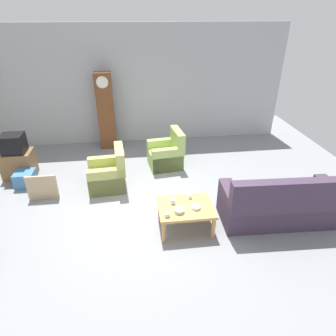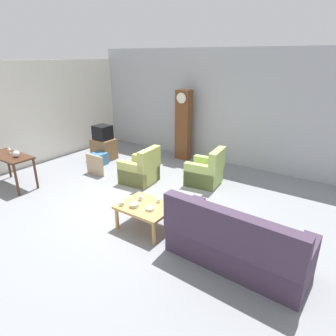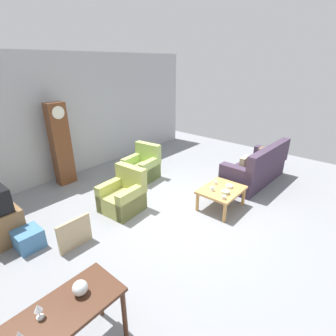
{
  "view_description": "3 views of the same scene",
  "coord_description": "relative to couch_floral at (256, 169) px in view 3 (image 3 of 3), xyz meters",
  "views": [
    {
      "loc": [
        -0.14,
        -4.6,
        3.45
      ],
      "look_at": [
        0.52,
        0.55,
        0.61
      ],
      "focal_mm": 30.94,
      "sensor_mm": 36.0,
      "label": 1
    },
    {
      "loc": [
        3.7,
        -4.22,
        2.99
      ],
      "look_at": [
        0.42,
        0.5,
        0.78
      ],
      "focal_mm": 31.4,
      "sensor_mm": 36.0,
      "label": 2
    },
    {
      "loc": [
        -3.7,
        -2.82,
        2.97
      ],
      "look_at": [
        0.53,
        0.79,
        0.61
      ],
      "focal_mm": 27.09,
      "sensor_mm": 36.0,
      "label": 3
    }
  ],
  "objects": [
    {
      "name": "wine_glass_short",
      "position": [
        -5.67,
        -0.25,
        0.55
      ],
      "size": [
        0.07,
        0.07,
        0.17
      ],
      "color": "silver",
      "rests_on": "console_table_dark"
    },
    {
      "name": "garage_door_wall",
      "position": [
        -2.43,
        4.23,
        1.25
      ],
      "size": [
        8.4,
        0.16,
        3.2
      ],
      "primitive_type": "cube",
      "color": "#ADAFB5",
      "rests_on": "ground_plane"
    },
    {
      "name": "armchair_olive_near",
      "position": [
        -3.16,
        1.6,
        -0.05
      ],
      "size": [
        0.85,
        0.82,
        0.92
      ],
      "color": "tan",
      "rests_on": "ground_plane"
    },
    {
      "name": "cup_blue_rimmed",
      "position": [
        -1.95,
        0.15,
        0.15
      ],
      "size": [
        0.08,
        0.08,
        0.09
      ],
      "primitive_type": "cylinder",
      "color": "silver",
      "rests_on": "coffee_table_wood"
    },
    {
      "name": "cup_white_porcelain",
      "position": [
        -1.62,
        0.27,
        0.14
      ],
      "size": [
        0.07,
        0.07,
        0.07
      ],
      "primitive_type": "cylinder",
      "color": "white",
      "rests_on": "coffee_table_wood"
    },
    {
      "name": "tv_stand_cabinet",
      "position": [
        -5.26,
        2.37,
        -0.04
      ],
      "size": [
        0.68,
        0.52,
        0.62
      ],
      "primitive_type": "cube",
      "color": "brown",
      "rests_on": "ground_plane"
    },
    {
      "name": "cup_cream_tall",
      "position": [
        -2.1,
        -0.2,
        0.14
      ],
      "size": [
        0.09,
        0.09,
        0.07
      ],
      "primitive_type": "cylinder",
      "color": "beige",
      "rests_on": "coffee_table_wood"
    },
    {
      "name": "glass_dome_cloche",
      "position": [
        -5.28,
        -0.31,
        0.52
      ],
      "size": [
        0.16,
        0.16,
        0.16
      ],
      "primitive_type": "sphere",
      "color": "silver",
      "rests_on": "console_table_dark"
    },
    {
      "name": "ground_plane",
      "position": [
        -2.43,
        0.63,
        -0.35
      ],
      "size": [
        10.4,
        10.4,
        0.0
      ],
      "primitive_type": "plane",
      "color": "gray"
    },
    {
      "name": "coffee_table_wood",
      "position": [
        -1.74,
        0.04,
        0.04
      ],
      "size": [
        0.96,
        0.76,
        0.46
      ],
      "color": "tan",
      "rests_on": "ground_plane"
    },
    {
      "name": "bowl_white_stacked",
      "position": [
        -1.58,
        -0.04,
        0.13
      ],
      "size": [
        0.16,
        0.16,
        0.05
      ],
      "primitive_type": "cylinder",
      "color": "white",
      "rests_on": "coffee_table_wood"
    },
    {
      "name": "armchair_olive_far",
      "position": [
        -1.78,
        2.43,
        -0.05
      ],
      "size": [
        0.88,
        0.85,
        0.92
      ],
      "color": "#A4BF61",
      "rests_on": "ground_plane"
    },
    {
      "name": "grandfather_clock",
      "position": [
        -3.27,
        3.77,
        0.69
      ],
      "size": [
        0.44,
        0.3,
        2.08
      ],
      "color": "brown",
      "rests_on": "ground_plane"
    },
    {
      "name": "framed_picture_leaning",
      "position": [
        -4.48,
        1.29,
        -0.08
      ],
      "size": [
        0.6,
        0.05,
        0.54
      ],
      "primitive_type": "cube",
      "color": "tan",
      "rests_on": "ground_plane"
    },
    {
      "name": "couch_floral",
      "position": [
        0.0,
        0.0,
        0.0
      ],
      "size": [
        2.14,
        0.97,
        1.04
      ],
      "color": "#423347",
      "rests_on": "ground_plane"
    },
    {
      "name": "storage_box_blue",
      "position": [
        -5.0,
        1.89,
        -0.18
      ],
      "size": [
        0.41,
        0.42,
        0.34
      ],
      "primitive_type": "cube",
      "color": "teal",
      "rests_on": "ground_plane"
    },
    {
      "name": "console_table_dark",
      "position": [
        -5.57,
        -0.33,
        0.32
      ],
      "size": [
        1.3,
        0.56,
        0.79
      ],
      "color": "#472819",
      "rests_on": "ground_plane"
    },
    {
      "name": "bowl_shallow_green",
      "position": [
        -1.88,
        -0.11,
        0.14
      ],
      "size": [
        0.17,
        0.17,
        0.06
      ],
      "primitive_type": "cylinder",
      "color": "#B2C69E",
      "rests_on": "coffee_table_wood"
    }
  ]
}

